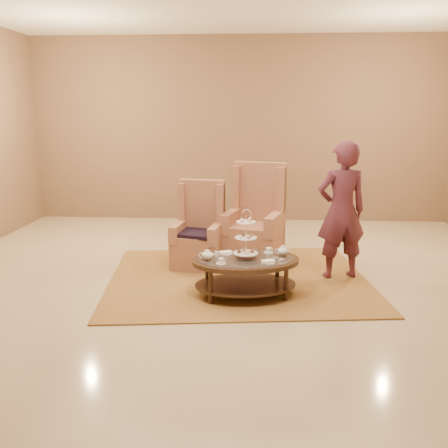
# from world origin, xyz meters

# --- Properties ---
(ground) EXTENTS (8.00, 8.00, 0.00)m
(ground) POSITION_xyz_m (0.00, 0.00, 0.00)
(ground) COLOR beige
(ground) RESTS_ON ground
(ceiling) EXTENTS (8.00, 8.00, 0.02)m
(ceiling) POSITION_xyz_m (0.00, 0.00, 0.00)
(ceiling) COLOR white
(ceiling) RESTS_ON ground
(wall_back) EXTENTS (8.00, 0.04, 3.50)m
(wall_back) POSITION_xyz_m (0.00, 4.00, 1.75)
(wall_back) COLOR brown
(wall_back) RESTS_ON ground
(rug) EXTENTS (3.55, 3.07, 0.02)m
(rug) POSITION_xyz_m (0.11, 0.37, 0.01)
(rug) COLOR #AA843C
(rug) RESTS_ON ground
(tea_table) EXTENTS (1.37, 1.06, 1.04)m
(tea_table) POSITION_xyz_m (0.21, -0.22, 0.38)
(tea_table) COLOR black
(tea_table) RESTS_ON ground
(armchair_left) EXTENTS (0.73, 0.74, 1.18)m
(armchair_left) POSITION_xyz_m (-0.46, 0.94, 0.40)
(armchair_left) COLOR #A96E4F
(armchair_left) RESTS_ON ground
(armchair_right) EXTENTS (0.94, 0.96, 1.40)m
(armchair_right) POSITION_xyz_m (0.32, 1.23, 0.47)
(armchair_right) COLOR #A96E4F
(armchair_right) RESTS_ON ground
(person) EXTENTS (0.72, 0.56, 1.77)m
(person) POSITION_xyz_m (1.40, 0.52, 0.88)
(person) COLOR #522331
(person) RESTS_ON ground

